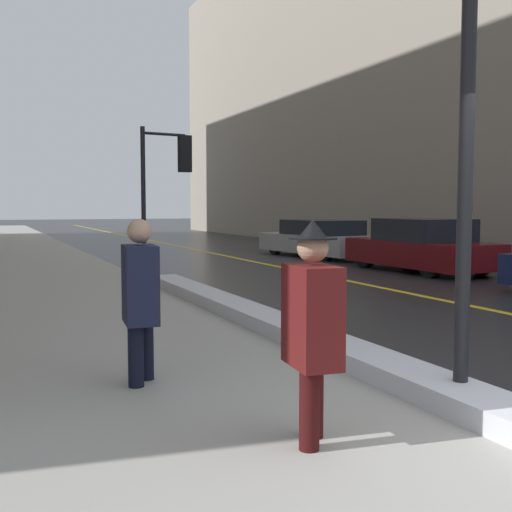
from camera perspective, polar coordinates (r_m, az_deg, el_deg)
sidewalk_slab at (r=17.88m, az=-18.88°, el=-0.98°), size 4.00×80.00×0.01m
road_centre_stripe at (r=19.27m, az=-0.79°, el=-0.38°), size 0.16×80.00×0.00m
snow_bank_curb at (r=8.46m, az=1.34°, el=-5.93°), size 0.53×10.89×0.20m
building_facade_right at (r=30.22m, az=10.43°, el=15.62°), size 6.00×36.00×15.03m
lamp_post at (r=5.53m, az=18.37°, el=16.78°), size 0.28×0.28×4.69m
traffic_light_near at (r=15.97m, az=-7.69°, el=7.69°), size 1.31×0.43×3.52m
pedestrian_in_fedora at (r=4.34m, az=5.02°, el=-5.95°), size 0.33×0.50×1.54m
pedestrian_in_glasses at (r=5.89m, az=-10.25°, el=-3.28°), size 0.33×0.51×1.51m
parked_car_maroon at (r=16.50m, az=14.44°, el=0.81°), size 1.77×4.30×1.32m
parked_car_silver at (r=20.79m, az=5.72°, el=1.50°), size 2.32×4.88×1.18m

